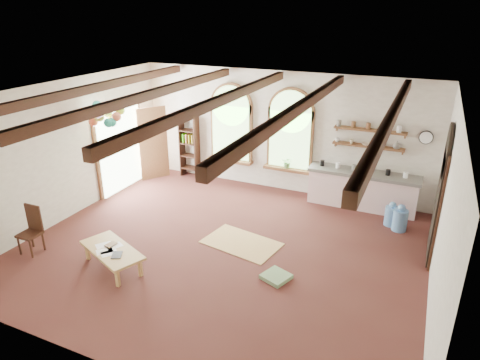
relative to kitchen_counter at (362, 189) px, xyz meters
The scene contains 27 objects.
floor 3.97m from the kitchen_counter, 125.71° to the right, with size 8.00×8.00×0.00m, color #502621.
ceiling_beams 4.73m from the kitchen_counter, 125.71° to the right, with size 6.20×6.80×0.18m, color #371C11, non-canonical shape.
window_left 3.88m from the kitchen_counter, behind, with size 1.30×0.28×2.20m.
window_right 2.32m from the kitchen_counter, behind, with size 1.30×0.28×2.20m.
left_doorway 6.44m from the kitchen_counter, 167.37° to the right, with size 0.10×1.90×2.50m, color brown.
right_doorway 2.45m from the kitchen_counter, 45.86° to the right, with size 0.10×1.30×2.40m, color black.
kitchen_counter is the anchor object (origin of this frame).
wall_shelf_lower 1.09m from the kitchen_counter, 90.00° to the left, with size 1.70×0.24×0.04m, color brown.
wall_shelf_upper 1.49m from the kitchen_counter, 90.00° to the left, with size 1.70×0.24×0.04m, color brown.
wall_clock 1.91m from the kitchen_counter, 11.31° to the left, with size 0.32×0.32×0.04m, color black.
bookshelf 5.02m from the kitchen_counter, behind, with size 0.53×0.32×1.80m.
coffee_table 6.11m from the kitchen_counter, 129.62° to the right, with size 1.57×1.16×0.41m.
side_chair 7.60m from the kitchen_counter, 139.58° to the right, with size 0.40×0.40×1.00m.
floor_mat 3.53m from the kitchen_counter, 124.87° to the right, with size 1.58×0.97×0.02m, color tan.
floor_cushion 3.90m from the kitchen_counter, 103.42° to the right, with size 0.46×0.46×0.08m, color gray.
water_jug_a 1.09m from the kitchen_counter, 41.19° to the right, with size 0.30×0.30×0.58m.
water_jug_b 1.34m from the kitchen_counter, 41.18° to the right, with size 0.33×0.33×0.63m.
balloon_cluster 6.46m from the kitchen_counter, 157.21° to the right, with size 0.74×0.78×1.14m.
table_book 6.14m from the kitchen_counter, 131.77° to the right, with size 0.16×0.23×0.02m, color olive.
tablet 6.07m from the kitchen_counter, 127.14° to the right, with size 0.18×0.26×0.01m, color black.
potted_plant_left 3.72m from the kitchen_counter, behind, with size 0.27×0.23×0.30m, color #598C4C.
potted_plant_right 2.04m from the kitchen_counter, behind, with size 0.27×0.23×0.30m, color #598C4C.
shelf_cup_a 1.38m from the kitchen_counter, 166.50° to the left, with size 0.12×0.10×0.10m, color white.
shelf_cup_b 1.22m from the kitchen_counter, 155.77° to the left, with size 0.10×0.10×0.09m, color beige.
shelf_bowl_a 1.14m from the kitchen_counter, 105.52° to the left, with size 0.22×0.22×0.05m, color beige.
shelf_bowl_b 1.18m from the kitchen_counter, 30.96° to the left, with size 0.20×0.20×0.06m, color #8C664C.
shelf_vase 1.37m from the kitchen_counter, 15.48° to the left, with size 0.18×0.18×0.19m, color slate.
Camera 1 is at (3.52, -6.93, 4.70)m, focal length 32.00 mm.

